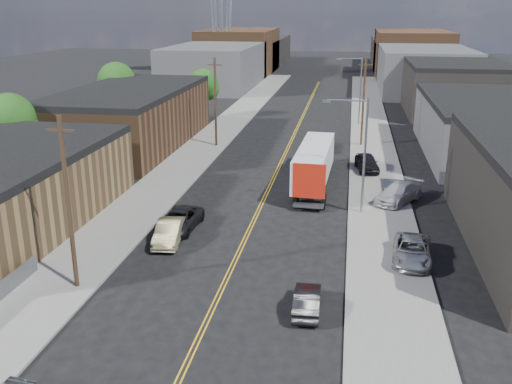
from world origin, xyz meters
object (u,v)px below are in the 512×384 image
(car_right_lot_a, at_px, (412,250))
(semi_truck, at_px, (315,161))
(car_right_oncoming, at_px, (307,301))
(car_ahead_truck, at_px, (317,143))
(car_left_c, at_px, (179,220))
(car_right_lot_c, at_px, (367,162))
(car_right_lot_b, at_px, (399,193))
(car_left_b, at_px, (169,232))

(car_right_lot_a, bearing_deg, semi_truck, 119.62)
(semi_truck, bearing_deg, car_right_oncoming, -84.91)
(semi_truck, relative_size, car_ahead_truck, 2.63)
(car_left_c, xyz_separation_m, car_ahead_truck, (8.25, 25.56, 0.06))
(car_right_oncoming, xyz_separation_m, car_ahead_truck, (-1.75, 35.65, 0.14))
(car_right_lot_a, xyz_separation_m, car_ahead_truck, (-7.75, 28.59, -0.06))
(semi_truck, bearing_deg, car_ahead_truck, 95.16)
(car_right_oncoming, relative_size, car_right_lot_a, 0.78)
(car_right_oncoming, relative_size, car_right_lot_c, 0.83)
(car_right_lot_a, xyz_separation_m, car_right_lot_c, (-2.39, 20.56, 0.10))
(car_right_lot_a, bearing_deg, car_right_lot_b, 95.15)
(car_left_b, bearing_deg, car_ahead_truck, 66.76)
(car_right_lot_b, bearing_deg, car_right_oncoming, -75.42)
(car_left_b, bearing_deg, car_right_lot_c, 48.84)
(car_right_lot_a, bearing_deg, car_ahead_truck, 110.31)
(car_left_b, relative_size, car_right_oncoming, 1.17)
(car_ahead_truck, bearing_deg, semi_truck, -90.64)
(car_left_b, relative_size, car_left_c, 0.88)
(car_left_c, relative_size, car_right_oncoming, 1.33)
(car_right_lot_b, bearing_deg, car_right_lot_c, 137.23)
(car_left_c, distance_m, car_right_lot_a, 16.29)
(car_left_c, relative_size, car_right_lot_a, 1.04)
(car_ahead_truck, bearing_deg, car_right_lot_c, -59.75)
(car_right_lot_a, height_order, car_right_lot_b, car_right_lot_b)
(car_left_c, height_order, car_right_lot_b, car_right_lot_b)
(semi_truck, xyz_separation_m, car_right_lot_a, (7.10, -15.61, -1.37))
(car_left_b, distance_m, car_left_c, 2.36)
(car_left_c, height_order, car_right_lot_a, car_right_lot_a)
(semi_truck, height_order, car_right_oncoming, semi_truck)
(car_right_oncoming, height_order, car_right_lot_b, car_right_lot_b)
(semi_truck, bearing_deg, car_right_lot_a, -63.22)
(car_right_oncoming, relative_size, car_right_lot_b, 0.75)
(car_left_b, distance_m, car_ahead_truck, 29.11)
(car_left_c, bearing_deg, car_right_lot_a, -7.24)
(car_right_lot_c, bearing_deg, car_right_lot_a, -92.30)
(car_left_c, bearing_deg, car_right_lot_b, 31.34)
(car_right_lot_b, bearing_deg, semi_truck, -177.63)
(car_left_b, relative_size, car_right_lot_b, 0.88)
(car_left_b, xyz_separation_m, car_right_lot_c, (13.61, 19.89, 0.20))
(car_right_lot_c, bearing_deg, car_right_lot_b, -84.19)
(car_ahead_truck, bearing_deg, car_right_lot_a, -78.32)
(car_ahead_truck, bearing_deg, car_left_b, -109.95)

